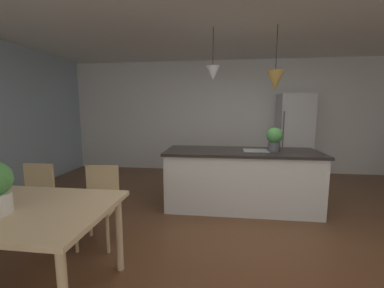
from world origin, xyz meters
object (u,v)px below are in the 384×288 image
Objects in this scene: potted_plant_on_island at (274,138)px; refrigerator at (294,136)px; chair_far_left at (33,199)px; chair_far_right at (99,202)px; kitchen_island at (241,179)px.

refrigerator is at bearing 67.18° from potted_plant_on_island.
chair_far_left is 0.47× the size of refrigerator.
refrigerator is (3.82, 3.21, 0.46)m from chair_far_left.
chair_far_right is 2.07m from kitchen_island.
potted_plant_on_island is at bearing -112.82° from refrigerator.
chair_far_right is (0.83, -0.00, 0.00)m from chair_far_left.
potted_plant_on_island reaches higher than chair_far_right.
refrigerator is 2.17m from potted_plant_on_island.
chair_far_right is 0.38× the size of kitchen_island.
chair_far_left is 1.00× the size of chair_far_right.
chair_far_left is at bearing -154.07° from kitchen_island.
potted_plant_on_island is at bearing 0.00° from kitchen_island.
refrigerator is 5.25× the size of potted_plant_on_island.
chair_far_left is 0.83m from chair_far_right.
chair_far_left is at bearing -157.78° from potted_plant_on_island.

